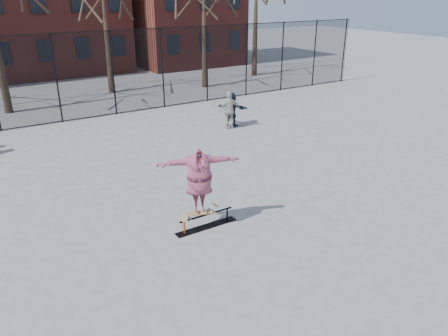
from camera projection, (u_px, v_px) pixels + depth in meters
ground at (250, 238)px, 10.81m from camera, size 100.00×100.00×0.00m
skate_rail at (206, 222)px, 11.26m from camera, size 1.73×0.26×0.38m
skateboard at (200, 214)px, 11.07m from camera, size 0.92×0.22×0.11m
skater at (199, 182)px, 10.73m from camera, size 2.12×1.19×1.67m
bystander_white at (229, 110)px, 19.02m from camera, size 1.04×0.61×1.66m
bystander_navy at (232, 109)px, 19.43m from camera, size 1.22×1.40×1.53m
fence at (87, 75)px, 20.17m from camera, size 34.03×0.07×4.00m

